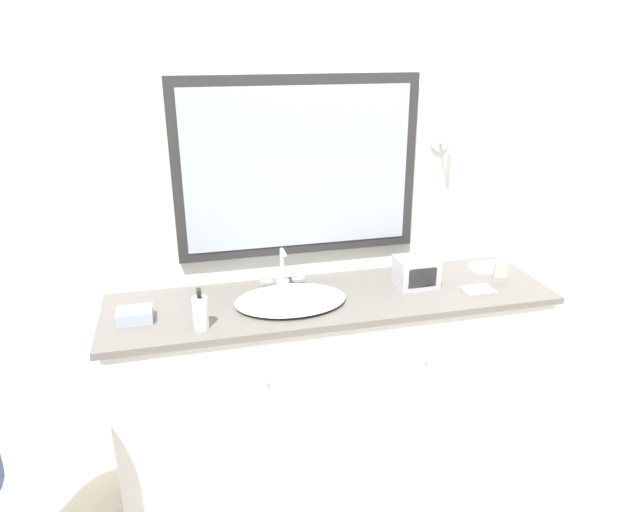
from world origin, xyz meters
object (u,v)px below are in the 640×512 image
sink_basin (290,299)px  appliance_box (416,272)px  soap_bottle (200,312)px  picture_frame (501,269)px

sink_basin → appliance_box: bearing=3.5°
sink_basin → appliance_box: sink_basin is taller
soap_bottle → appliance_box: 1.02m
sink_basin → soap_bottle: 0.42m
picture_frame → soap_bottle: bearing=-174.6°
sink_basin → picture_frame: bearing=-0.7°
soap_bottle → appliance_box: (1.00, 0.18, -0.00)m
soap_bottle → picture_frame: size_ratio=1.40×
picture_frame → appliance_box: bearing=173.2°
appliance_box → picture_frame: size_ratio=1.49×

